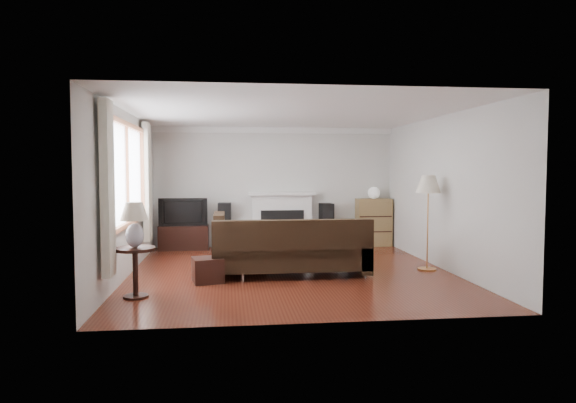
{
  "coord_description": "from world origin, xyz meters",
  "views": [
    {
      "loc": [
        -0.98,
        -8.01,
        1.63
      ],
      "look_at": [
        0.0,
        0.3,
        1.1
      ],
      "focal_mm": 32.0,
      "sensor_mm": 36.0,
      "label": 1
    }
  ],
  "objects": [
    {
      "name": "sectional_sofa",
      "position": [
        -0.03,
        -0.27,
        0.41
      ],
      "size": [
        2.57,
        1.88,
        0.83
      ],
      "primitive_type": "cube",
      "color": "black",
      "rests_on": "ground"
    },
    {
      "name": "coffee_table",
      "position": [
        0.23,
        1.0,
        0.23
      ],
      "size": [
        1.3,
        0.94,
        0.46
      ],
      "primitive_type": "cube",
      "rotation": [
        0.0,
        0.0,
        0.29
      ],
      "color": "#9C644A",
      "rests_on": "ground"
    },
    {
      "name": "side_table",
      "position": [
        -2.15,
        -1.41,
        0.32
      ],
      "size": [
        0.51,
        0.51,
        0.64
      ],
      "primitive_type": "cube",
      "color": "black",
      "rests_on": "ground"
    },
    {
      "name": "speaker_right",
      "position": [
        1.08,
        2.55,
        0.46
      ],
      "size": [
        0.29,
        0.33,
        0.91
      ],
      "primitive_type": "cube",
      "rotation": [
        0.0,
        0.0,
        0.11
      ],
      "color": "black",
      "rests_on": "ground"
    },
    {
      "name": "television",
      "position": [
        -1.87,
        2.5,
        0.77
      ],
      "size": [
        0.96,
        0.13,
        0.55
      ],
      "primitive_type": "imported",
      "color": "black",
      "rests_on": "tv_stand"
    },
    {
      "name": "floor_lamp",
      "position": [
        2.21,
        -0.13,
        0.76
      ],
      "size": [
        0.52,
        0.52,
        1.53
      ],
      "primitive_type": "cube",
      "rotation": [
        0.0,
        0.0,
        -0.4
      ],
      "color": "#CC8946",
      "rests_on": "ground"
    },
    {
      "name": "curtain_near",
      "position": [
        -2.4,
        -1.72,
        1.4
      ],
      "size": [
        0.1,
        0.35,
        2.1
      ],
      "primitive_type": "cube",
      "color": "beige",
      "rests_on": "room"
    },
    {
      "name": "fireplace",
      "position": [
        0.15,
        2.64,
        0.57
      ],
      "size": [
        1.4,
        0.26,
        1.15
      ],
      "primitive_type": "cube",
      "color": "white",
      "rests_on": "room"
    },
    {
      "name": "window",
      "position": [
        -2.45,
        -0.2,
        1.55
      ],
      "size": [
        0.12,
        2.74,
        1.54
      ],
      "primitive_type": "cube",
      "color": "brown",
      "rests_on": "room"
    },
    {
      "name": "table_lamp",
      "position": [
        -2.15,
        -1.41,
        0.92
      ],
      "size": [
        0.35,
        0.35,
        0.56
      ],
      "primitive_type": "cube",
      "color": "silver",
      "rests_on": "side_table"
    },
    {
      "name": "bookshelf",
      "position": [
        2.1,
        2.53,
        0.5
      ],
      "size": [
        0.73,
        0.35,
        1.0
      ],
      "primitive_type": "cube",
      "color": "olive",
      "rests_on": "ground"
    },
    {
      "name": "room",
      "position": [
        0.0,
        0.0,
        1.25
      ],
      "size": [
        5.1,
        5.6,
        2.54
      ],
      "color": "#582013",
      "rests_on": "ground"
    },
    {
      "name": "tv_stand",
      "position": [
        -1.87,
        2.5,
        0.25
      ],
      "size": [
        0.99,
        0.44,
        0.49
      ],
      "primitive_type": "cube",
      "color": "black",
      "rests_on": "ground"
    },
    {
      "name": "speaker_left",
      "position": [
        -1.05,
        2.55,
        0.47
      ],
      "size": [
        0.28,
        0.33,
        0.94
      ],
      "primitive_type": "cube",
      "rotation": [
        0.0,
        0.0,
        -0.05
      ],
      "color": "black",
      "rests_on": "ground"
    },
    {
      "name": "globe_lamp",
      "position": [
        2.1,
        2.53,
        1.13
      ],
      "size": [
        0.25,
        0.25,
        0.25
      ],
      "primitive_type": "sphere",
      "color": "white",
      "rests_on": "bookshelf"
    },
    {
      "name": "curtain_far",
      "position": [
        -2.4,
        1.32,
        1.4
      ],
      "size": [
        0.1,
        0.35,
        2.1
      ],
      "primitive_type": "cube",
      "color": "beige",
      "rests_on": "room"
    },
    {
      "name": "footstool",
      "position": [
        -1.27,
        -0.62,
        0.18
      ],
      "size": [
        0.49,
        0.49,
        0.35
      ],
      "primitive_type": "cube",
      "rotation": [
        0.0,
        0.0,
        0.2
      ],
      "color": "black",
      "rests_on": "ground"
    }
  ]
}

